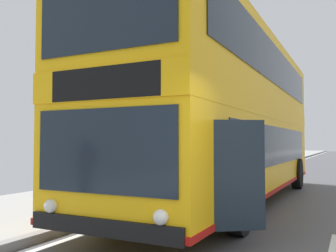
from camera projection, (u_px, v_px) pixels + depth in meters
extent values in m
cube|color=silver|center=(333.00, 249.00, 5.53)|extent=(0.12, 2.00, 0.00)
cube|color=#F4B20F|center=(229.00, 155.00, 10.16)|extent=(2.62, 11.44, 1.83)
cube|color=#F4B20F|center=(229.00, 113.00, 10.21)|extent=(2.63, 11.49, 0.48)
cube|color=#F4B20F|center=(229.00, 74.00, 10.26)|extent=(2.62, 11.44, 1.67)
cube|color=#D0970D|center=(229.00, 43.00, 10.29)|extent=(2.54, 11.09, 0.08)
cube|color=#19232D|center=(102.00, 151.00, 5.05)|extent=(2.28, 0.04, 1.17)
cube|color=black|center=(103.00, 83.00, 5.09)|extent=(1.82, 0.03, 0.46)
cube|color=#19232D|center=(104.00, 6.00, 5.14)|extent=(2.28, 0.04, 1.27)
cube|color=black|center=(102.00, 227.00, 5.00)|extent=(2.47, 0.09, 0.24)
cube|color=#B2140F|center=(230.00, 186.00, 10.12)|extent=(2.65, 11.49, 0.10)
cube|color=#19232D|center=(280.00, 145.00, 9.83)|extent=(0.04, 8.92, 0.95)
cube|color=#19232D|center=(277.00, 67.00, 9.67)|extent=(0.04, 10.29, 1.00)
cube|color=#19232D|center=(190.00, 145.00, 11.01)|extent=(0.04, 8.92, 0.95)
cube|color=#19232D|center=(186.00, 75.00, 10.85)|extent=(0.04, 10.29, 1.00)
sphere|color=white|center=(161.00, 217.00, 4.59)|extent=(0.20, 0.20, 0.20)
sphere|color=white|center=(51.00, 206.00, 5.41)|extent=(0.20, 0.20, 0.20)
cube|color=#19232D|center=(238.00, 175.00, 5.28)|extent=(0.68, 0.49, 1.57)
cube|color=black|center=(222.00, 172.00, 5.70)|extent=(0.10, 0.90, 1.57)
cylinder|color=black|center=(238.00, 205.00, 6.42)|extent=(0.30, 1.04, 1.04)
cylinder|color=black|center=(118.00, 195.00, 7.55)|extent=(0.30, 1.04, 1.04)
cylinder|color=black|center=(297.00, 173.00, 12.96)|extent=(0.30, 1.04, 1.04)
cylinder|color=black|center=(228.00, 171.00, 14.09)|extent=(0.30, 1.04, 1.04)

